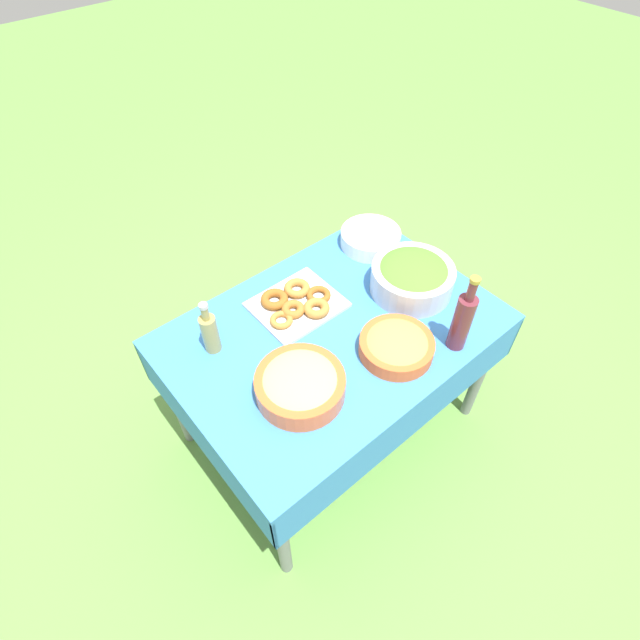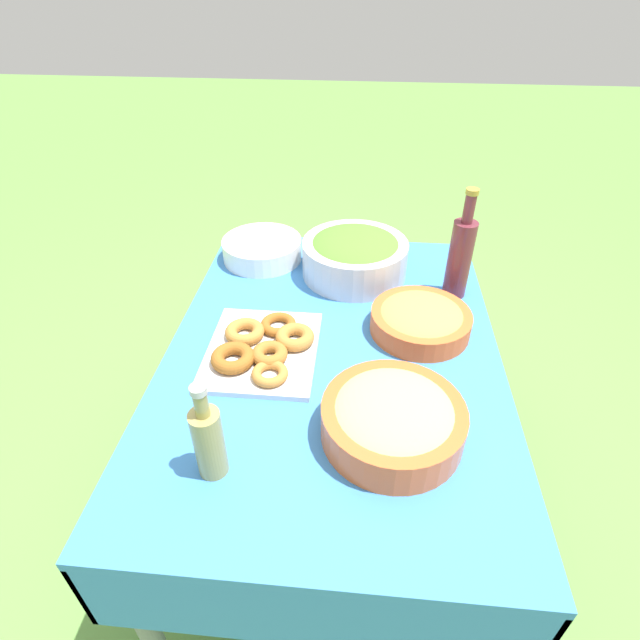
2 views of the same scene
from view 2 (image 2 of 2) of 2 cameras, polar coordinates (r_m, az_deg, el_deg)
ground_plane at (r=1.90m, az=1.12°, el=-20.19°), size 14.00×14.00×0.00m
picnic_table at (r=1.42m, az=1.42°, el=-6.34°), size 1.26×0.89×0.72m
salad_bowl at (r=1.63m, az=4.00°, el=7.45°), size 0.34×0.34×0.14m
pasta_bowl at (r=1.11m, az=8.33°, el=-11.06°), size 0.31×0.31×0.11m
donut_platter at (r=1.33m, az=-6.57°, el=-3.12°), size 0.34×0.30×0.05m
plate_stack at (r=1.75m, az=-6.62°, el=8.04°), size 0.27×0.27×0.07m
olive_oil_bottle at (r=1.04m, az=-12.64°, el=-13.21°), size 0.06×0.06×0.24m
wine_bottle at (r=1.55m, az=15.72°, el=7.09°), size 0.07×0.07×0.34m
olive_bowl at (r=1.42m, az=11.43°, el=0.07°), size 0.28×0.28×0.08m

